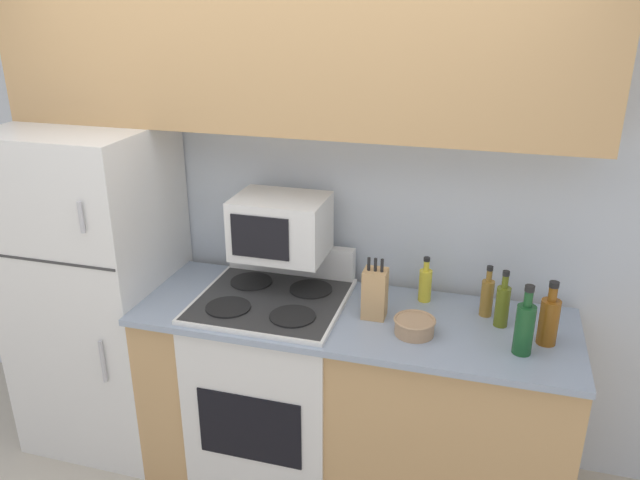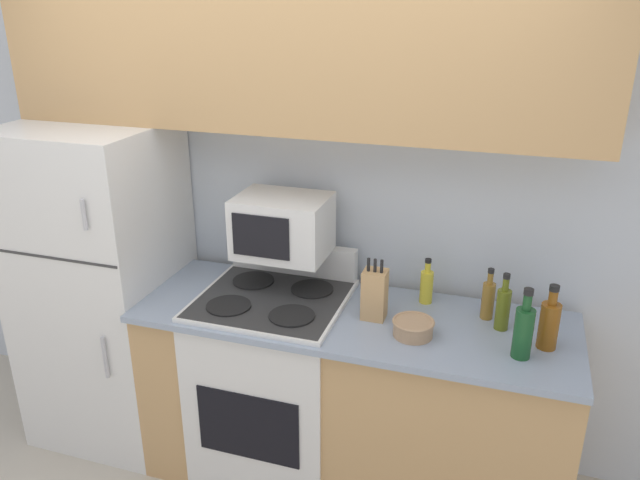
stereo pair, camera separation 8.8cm
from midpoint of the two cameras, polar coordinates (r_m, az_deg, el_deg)
wall_back at (r=3.17m, az=-0.65°, el=2.96°), size 8.00×0.05×2.55m
lower_cabinets at (r=3.10m, az=3.74°, el=-14.30°), size 1.98×0.68×0.94m
refrigerator at (r=3.46m, az=-18.48°, el=-4.09°), size 0.75×0.70×1.71m
upper_cabinets at (r=2.84m, az=-1.96°, el=15.76°), size 2.72×0.32×0.58m
stove at (r=3.18m, az=-3.37°, el=-12.76°), size 0.68×0.66×1.12m
microwave at (r=2.94m, az=-2.60°, el=1.30°), size 0.43×0.33×0.29m
knife_block at (r=2.77m, az=5.92°, el=-4.94°), size 0.10×0.10×0.29m
bowl at (r=2.69m, az=9.45°, el=-7.89°), size 0.18×0.18×0.07m
bottle_cooking_spray at (r=2.95m, az=10.56°, el=-4.10°), size 0.06×0.06×0.22m
bottle_wine_green at (r=2.61m, az=19.03°, el=-7.84°), size 0.08×0.08×0.30m
bottle_whiskey at (r=2.72m, az=21.09°, el=-7.14°), size 0.08×0.08×0.28m
bottle_vinegar at (r=2.87m, az=15.96°, el=-5.20°), size 0.06×0.06×0.24m
bottle_olive_oil at (r=2.80m, az=17.26°, el=-5.91°), size 0.06×0.06×0.26m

